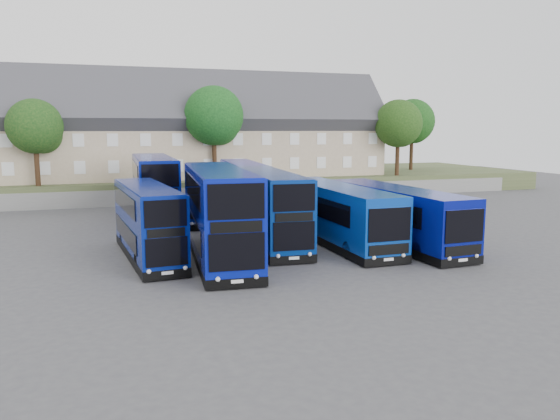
{
  "coord_description": "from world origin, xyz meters",
  "views": [
    {
      "loc": [
        -8.46,
        -27.52,
        7.02
      ],
      "look_at": [
        1.54,
        3.26,
        2.2
      ],
      "focal_mm": 35.0,
      "sensor_mm": 36.0,
      "label": 1
    }
  ],
  "objects": [
    {
      "name": "ground",
      "position": [
        0.0,
        0.0,
        0.0
      ],
      "size": [
        120.0,
        120.0,
        0.0
      ],
      "primitive_type": "plane",
      "color": "#434348",
      "rests_on": "ground"
    },
    {
      "name": "retaining_wall",
      "position": [
        0.0,
        24.0,
        0.75
      ],
      "size": [
        70.0,
        0.4,
        1.5
      ],
      "primitive_type": "cube",
      "color": "slate",
      "rests_on": "ground"
    },
    {
      "name": "earth_bank",
      "position": [
        0.0,
        34.0,
        1.0
      ],
      "size": [
        80.0,
        20.0,
        2.0
      ],
      "primitive_type": "cube",
      "color": "#43502D",
      "rests_on": "ground"
    },
    {
      "name": "terrace_row",
      "position": [
        -3.0,
        30.0,
        6.6
      ],
      "size": [
        48.0,
        10.4,
        11.2
      ],
      "color": "tan",
      "rests_on": "earth_bank"
    },
    {
      "name": "dd_front_left",
      "position": [
        -6.28,
        2.42,
        1.94
      ],
      "size": [
        3.18,
        10.12,
        3.96
      ],
      "rotation": [
        0.0,
        0.0,
        0.09
      ],
      "color": "navy",
      "rests_on": "ground"
    },
    {
      "name": "dd_front_mid",
      "position": [
        -2.61,
        1.18,
        2.4
      ],
      "size": [
        3.75,
        12.44,
        4.88
      ],
      "rotation": [
        0.0,
        0.0,
        -0.08
      ],
      "color": "#08169B",
      "rests_on": "ground"
    },
    {
      "name": "dd_front_right",
      "position": [
        1.11,
        3.95,
        2.16
      ],
      "size": [
        3.28,
        11.22,
        4.4
      ],
      "rotation": [
        0.0,
        0.0,
        -0.07
      ],
      "color": "navy",
      "rests_on": "ground"
    },
    {
      "name": "dd_rear_left",
      "position": [
        -4.73,
        15.71,
        2.39
      ],
      "size": [
        3.01,
        12.28,
        4.86
      ],
      "rotation": [
        0.0,
        0.0,
        -0.02
      ],
      "color": "navy",
      "rests_on": "ground"
    },
    {
      "name": "dd_rear_right",
      "position": [
        2.38,
        15.33,
        2.11
      ],
      "size": [
        3.3,
        10.97,
        4.3
      ],
      "rotation": [
        0.0,
        0.0,
        -0.08
      ],
      "color": "#090DA7",
      "rests_on": "ground"
    },
    {
      "name": "coach_east_a",
      "position": [
        5.2,
        3.15,
        1.75
      ],
      "size": [
        2.86,
        13.04,
        3.56
      ],
      "rotation": [
        0.0,
        0.0,
        0.01
      ],
      "color": "#0939A5",
      "rests_on": "ground"
    },
    {
      "name": "coach_east_b",
      "position": [
        8.49,
        1.7,
        1.7
      ],
      "size": [
        3.3,
        12.82,
        3.47
      ],
      "rotation": [
        0.0,
        0.0,
        0.05
      ],
      "color": "#060F7E",
      "rests_on": "ground"
    },
    {
      "name": "tree_west",
      "position": [
        -13.85,
        25.1,
        7.05
      ],
      "size": [
        4.8,
        4.8,
        7.65
      ],
      "color": "#382314",
      "rests_on": "earth_bank"
    },
    {
      "name": "tree_mid",
      "position": [
        2.15,
        25.6,
        8.07
      ],
      "size": [
        5.76,
        5.76,
        9.18
      ],
      "color": "#382314",
      "rests_on": "earth_bank"
    },
    {
      "name": "tree_east",
      "position": [
        22.15,
        25.1,
        7.39
      ],
      "size": [
        5.12,
        5.12,
        8.16
      ],
      "color": "#382314",
      "rests_on": "earth_bank"
    },
    {
      "name": "tree_far",
      "position": [
        28.15,
        32.1,
        7.73
      ],
      "size": [
        5.44,
        5.44,
        8.67
      ],
      "color": "#382314",
      "rests_on": "earth_bank"
    }
  ]
}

